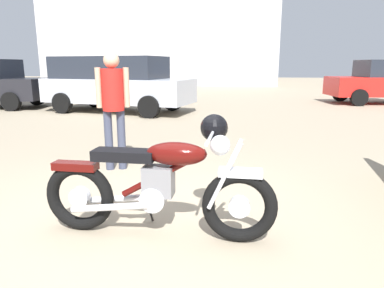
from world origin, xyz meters
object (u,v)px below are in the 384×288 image
object	(u,v)px
vintage_motorcycle	(163,182)
bystander	(113,99)
blue_hatchback_right	(102,78)
white_estate_far	(115,82)

from	to	relation	value
vintage_motorcycle	bystander	size ratio (longest dim) A/B	1.25
vintage_motorcycle	blue_hatchback_right	bearing A→B (deg)	115.37
vintage_motorcycle	blue_hatchback_right	size ratio (longest dim) A/B	0.50
bystander	vintage_motorcycle	bearing A→B (deg)	10.11
white_estate_far	blue_hatchback_right	bearing A→B (deg)	129.06
bystander	blue_hatchback_right	xyz separation A→B (m)	(-4.06, 9.67, -0.10)
vintage_motorcycle	bystander	world-z (taller)	bystander
bystander	white_estate_far	bearing A→B (deg)	179.12
bystander	white_estate_far	xyz separation A→B (m)	(-2.20, 6.11, -0.08)
vintage_motorcycle	white_estate_far	bearing A→B (deg)	113.78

